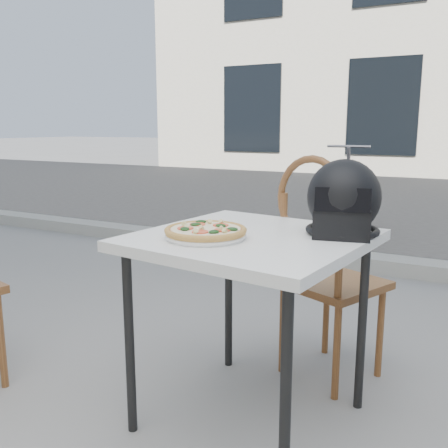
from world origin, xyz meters
The scene contains 8 objects.
street_asphalt centered at (0.00, 7.00, 0.00)m, with size 30.00×8.00×0.00m, color black.
curb centered at (0.00, 3.00, 0.06)m, with size 30.00×0.25×0.12m, color gray.
cafe_table_main centered at (-0.22, 0.58, 0.70)m, with size 0.90×0.90×0.77m.
plate centered at (-0.35, 0.45, 0.78)m, with size 0.38×0.38×0.02m.
pizza centered at (-0.35, 0.45, 0.80)m, with size 0.38×0.38×0.04m.
helmet centered at (0.08, 0.75, 0.90)m, with size 0.33×0.34×0.29m.
cafe_chair_main centered at (-0.07, 1.03, 0.59)m, with size 0.53×0.53×1.05m.
motorcycle centered at (-0.86, 4.30, 0.42)m, with size 0.50×1.92×0.95m.
Camera 1 is at (0.55, -1.10, 1.18)m, focal length 40.00 mm.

